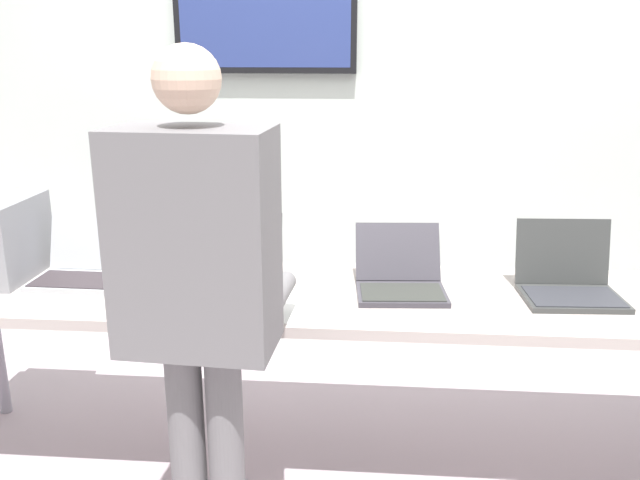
# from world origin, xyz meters

# --- Properties ---
(ground) EXTENTS (8.00, 8.00, 0.04)m
(ground) POSITION_xyz_m (0.00, 0.00, -0.02)
(ground) COLOR #A6949E
(back_wall) EXTENTS (8.00, 0.11, 2.52)m
(back_wall) POSITION_xyz_m (-0.01, 1.13, 1.28)
(back_wall) COLOR silver
(back_wall) RESTS_ON ground
(workbench) EXTENTS (3.38, 0.70, 0.74)m
(workbench) POSITION_xyz_m (0.00, 0.00, 0.70)
(workbench) COLOR #B4A7A0
(workbench) RESTS_ON ground
(laptop_station_0) EXTENTS (0.38, 0.32, 0.25)m
(laptop_station_0) POSITION_xyz_m (-1.04, 0.06, 0.80)
(laptop_station_0) COLOR #ADB0B6
(laptop_station_0) RESTS_ON workbench
(laptop_station_1) EXTENTS (0.36, 0.38, 0.25)m
(laptop_station_1) POSITION_xyz_m (-0.43, 0.06, 0.80)
(laptop_station_1) COLOR black
(laptop_station_1) RESTS_ON workbench
(laptop_station_2) EXTENTS (0.36, 0.38, 0.23)m
(laptop_station_2) POSITION_xyz_m (0.21, 0.04, 0.79)
(laptop_station_2) COLOR #39363E
(laptop_station_2) RESTS_ON workbench
(laptop_station_3) EXTENTS (0.37, 0.32, 0.27)m
(laptop_station_3) POSITION_xyz_m (0.83, 0.03, 0.80)
(laptop_station_3) COLOR #383939
(laptop_station_3) RESTS_ON workbench
(person) EXTENTS (0.46, 0.61, 1.65)m
(person) POSITION_xyz_m (-0.39, -0.62, 1.00)
(person) COLOR slate
(person) RESTS_ON ground
(paper_sheet) EXTENTS (0.26, 0.33, 0.00)m
(paper_sheet) POSITION_xyz_m (-0.18, -0.17, 0.74)
(paper_sheet) COLOR white
(paper_sheet) RESTS_ON workbench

